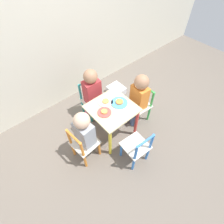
# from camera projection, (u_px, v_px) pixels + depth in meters

# --- Properties ---
(ground_plane) EXTENTS (6.00, 6.00, 0.00)m
(ground_plane) POSITION_uv_depth(u_px,v_px,m) (112.00, 132.00, 2.30)
(ground_plane) COLOR #6B6056
(house_wall) EXTENTS (6.00, 0.06, 2.60)m
(house_wall) POSITION_uv_depth(u_px,v_px,m) (50.00, 1.00, 1.78)
(house_wall) COLOR beige
(house_wall) RESTS_ON ground_plane
(kids_table) EXTENTS (0.48, 0.48, 0.49)m
(kids_table) POSITION_uv_depth(u_px,v_px,m) (112.00, 113.00, 1.99)
(kids_table) COLOR beige
(kids_table) RESTS_ON ground_plane
(chair_teal) EXTENTS (0.27, 0.27, 0.51)m
(chair_teal) POSITION_uv_depth(u_px,v_px,m) (92.00, 100.00, 2.34)
(chair_teal) COLOR silver
(chair_teal) RESTS_ON ground_plane
(chair_orange) EXTENTS (0.28, 0.28, 0.51)m
(chair_orange) POSITION_uv_depth(u_px,v_px,m) (83.00, 145.00, 1.90)
(chair_orange) COLOR silver
(chair_orange) RESTS_ON ground_plane
(chair_green) EXTENTS (0.28, 0.28, 0.51)m
(chair_green) POSITION_uv_depth(u_px,v_px,m) (140.00, 105.00, 2.27)
(chair_green) COLOR silver
(chair_green) RESTS_ON ground_plane
(chair_blue) EXTENTS (0.28, 0.28, 0.51)m
(chair_blue) POSITION_uv_depth(u_px,v_px,m) (137.00, 148.00, 1.87)
(chair_blue) COLOR silver
(chair_blue) RESTS_ON ground_plane
(child_back) EXTENTS (0.21, 0.22, 0.75)m
(child_back) POSITION_uv_depth(u_px,v_px,m) (93.00, 91.00, 2.15)
(child_back) COLOR #7A6B5B
(child_back) RESTS_ON ground_plane
(child_left) EXTENTS (0.22, 0.21, 0.72)m
(child_left) POSITION_uv_depth(u_px,v_px,m) (86.00, 132.00, 1.79)
(child_left) COLOR #7A6B5B
(child_left) RESTS_ON ground_plane
(child_right) EXTENTS (0.23, 0.21, 0.75)m
(child_right) POSITION_uv_depth(u_px,v_px,m) (138.00, 96.00, 2.10)
(child_right) COLOR #4C608E
(child_right) RESTS_ON ground_plane
(plate_back) EXTENTS (0.17, 0.17, 0.03)m
(plate_back) POSITION_uv_depth(u_px,v_px,m) (106.00, 102.00, 1.97)
(plate_back) COLOR white
(plate_back) RESTS_ON kids_table
(plate_left) EXTENTS (0.15, 0.15, 0.03)m
(plate_left) POSITION_uv_depth(u_px,v_px,m) (104.00, 112.00, 1.87)
(plate_left) COLOR #E54C47
(plate_left) RESTS_ON kids_table
(plate_right) EXTENTS (0.19, 0.19, 0.03)m
(plate_right) POSITION_uv_depth(u_px,v_px,m) (119.00, 102.00, 1.96)
(plate_right) COLOR #4C9EE0
(plate_right) RESTS_ON kids_table
(storage_bin) EXTENTS (0.22, 0.24, 0.11)m
(storage_bin) POSITION_uv_depth(u_px,v_px,m) (116.00, 90.00, 2.75)
(storage_bin) COLOR silver
(storage_bin) RESTS_ON ground_plane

